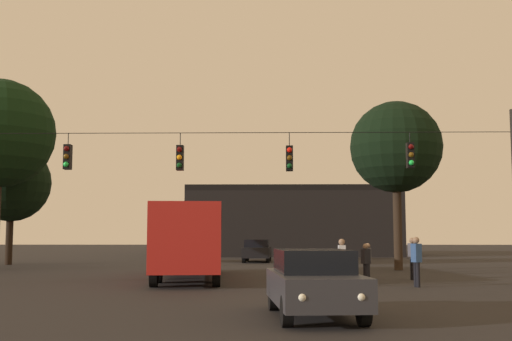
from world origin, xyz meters
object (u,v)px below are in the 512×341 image
Objects in this scene: city_bus at (189,234)px; pedestrian_crossing_right at (366,261)px; car_near_right at (314,282)px; pedestrian_near_bus at (368,259)px; tree_left_silhouette at (0,134)px; pedestrian_trailing at (342,260)px; tree_right_far at (11,183)px; pedestrian_crossing_left at (413,256)px; car_far_left at (257,250)px; tree_behind_building at (396,148)px; pedestrian_crossing_center at (416,258)px.

city_bus reaches higher than pedestrian_crossing_right.
car_near_right reaches higher than pedestrian_near_bus.
pedestrian_trailing is at bearing -32.60° from tree_left_silhouette.
pedestrian_crossing_right is at bearing 57.98° from pedestrian_trailing.
tree_right_far is (-1.37, 5.14, -2.31)m from tree_left_silhouette.
pedestrian_crossing_right is (-2.22, -1.89, -0.14)m from pedestrian_crossing_left.
pedestrian_trailing reaches higher than car_far_left.
city_bus is 1.24× the size of tree_behind_building.
car_far_left is 13.52m from tree_behind_building.
tree_right_far is at bearing -164.48° from car_far_left.
pedestrian_crossing_right is 11.15m from tree_behind_building.
tree_left_silhouette reaches higher than city_bus.
tree_right_far is at bearing 142.92° from pedestrian_crossing_center.
tree_right_far is at bearing 150.35° from pedestrian_crossing_left.
car_near_right is 12.85m from pedestrian_crossing_left.
tree_right_far is at bearing 136.50° from city_bus.
pedestrian_crossing_left is at bearing 40.37° from pedestrian_crossing_right.
city_bus reaches higher than car_near_right.
tree_right_far is (-12.73, 12.08, 3.19)m from city_bus.
pedestrian_crossing_right is 0.20× the size of tree_right_far.
pedestrian_crossing_left is 0.17× the size of tree_left_silhouette.
pedestrian_crossing_center reaches higher than car_near_right.
city_bus is 17.83m from tree_right_far.
car_far_left is 2.91× the size of pedestrian_crossing_right.
pedestrian_near_bus is 21.25m from tree_left_silhouette.
car_far_left is 17.42m from pedestrian_near_bus.
tree_behind_building reaches higher than tree_right_far.
pedestrian_crossing_right is 0.15× the size of tree_left_silhouette.
pedestrian_crossing_center is (-0.68, -3.60, 0.03)m from pedestrian_crossing_left.
tree_left_silhouette is (-20.68, 7.41, 6.38)m from pedestrian_crossing_left.
car_far_left is at bearing 93.62° from car_near_right.
pedestrian_crossing_left is at bearing -68.13° from car_far_left.
pedestrian_trailing is at bearing -40.95° from tree_right_far.
car_near_right is at bearing -86.38° from car_far_left.
tree_left_silhouette reaches higher than pedestrian_near_bus.
tree_left_silhouette is (-13.94, -9.39, 6.57)m from car_far_left.
pedestrian_crossing_left reaches higher than pedestrian_near_bus.
car_near_right is (4.39, -12.34, -1.07)m from city_bus.
tree_behind_building is at bearing 68.80° from pedestrian_trailing.
tree_left_silhouette is (-17.34, 11.09, 6.40)m from pedestrian_trailing.
tree_left_silhouette is 1.15× the size of tree_behind_building.
pedestrian_crossing_center is 1.18× the size of pedestrian_near_bus.
tree_left_silhouette is at bearing 151.17° from pedestrian_crossing_center.
pedestrian_crossing_left is at bearing 47.77° from pedestrian_trailing.
pedestrian_trailing is 21.55m from tree_left_silhouette.
pedestrian_crossing_right is 1.00× the size of pedestrian_near_bus.
tree_left_silhouette reaches higher than pedestrian_crossing_right.
car_near_right is 2.94× the size of pedestrian_crossing_right.
pedestrian_trailing reaches higher than pedestrian_near_bus.
tree_right_far reaches higher than pedestrian_crossing_left.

